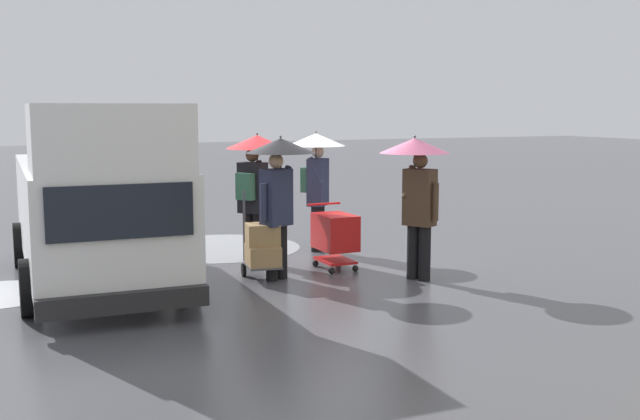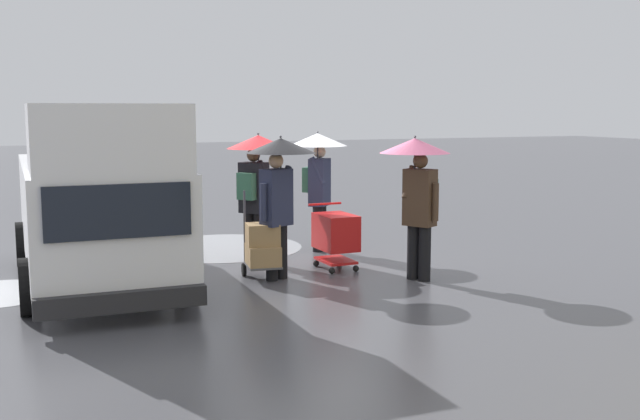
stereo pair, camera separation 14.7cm
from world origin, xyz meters
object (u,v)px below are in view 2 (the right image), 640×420
(pedestrian_pink_side, at_px, (417,175))
(pedestrian_white_side, at_px, (256,168))
(hand_dolly_boxes, at_px, (263,247))
(cargo_van_parked_right, at_px, (97,204))
(shopping_cart_vendor, at_px, (336,234))
(pedestrian_black_side, at_px, (279,174))
(pedestrian_far_side, at_px, (318,164))

(pedestrian_pink_side, xyz_separation_m, pedestrian_white_side, (1.79, -2.18, 0.00))
(hand_dolly_boxes, height_order, pedestrian_white_side, pedestrian_white_side)
(hand_dolly_boxes, bearing_deg, pedestrian_white_side, -104.07)
(cargo_van_parked_right, xyz_separation_m, shopping_cart_vendor, (-3.61, 0.31, -0.61))
(pedestrian_black_side, bearing_deg, hand_dolly_boxes, -15.92)
(pedestrian_pink_side, bearing_deg, pedestrian_far_side, -79.68)
(cargo_van_parked_right, distance_m, pedestrian_black_side, 2.65)
(shopping_cart_vendor, height_order, pedestrian_pink_side, pedestrian_pink_side)
(pedestrian_pink_side, bearing_deg, shopping_cart_vendor, -54.38)
(hand_dolly_boxes, relative_size, pedestrian_far_side, 0.61)
(pedestrian_far_side, bearing_deg, hand_dolly_boxes, 47.41)
(pedestrian_far_side, bearing_deg, pedestrian_pink_side, 100.32)
(cargo_van_parked_right, distance_m, pedestrian_white_side, 2.76)
(hand_dolly_boxes, distance_m, pedestrian_far_side, 2.64)
(shopping_cart_vendor, xyz_separation_m, pedestrian_black_side, (1.06, 0.32, 1.02))
(pedestrian_pink_side, height_order, pedestrian_black_side, same)
(hand_dolly_boxes, height_order, pedestrian_far_side, pedestrian_far_side)
(hand_dolly_boxes, bearing_deg, pedestrian_pink_side, 157.35)
(pedestrian_black_side, bearing_deg, shopping_cart_vendor, -163.30)
(shopping_cart_vendor, relative_size, pedestrian_far_side, 0.47)
(cargo_van_parked_right, height_order, hand_dolly_boxes, cargo_van_parked_right)
(cargo_van_parked_right, height_order, shopping_cart_vendor, cargo_van_parked_right)
(pedestrian_black_side, height_order, pedestrian_far_side, same)
(cargo_van_parked_right, xyz_separation_m, hand_dolly_boxes, (-2.30, 0.56, -0.69))
(cargo_van_parked_right, bearing_deg, shopping_cart_vendor, 175.11)
(shopping_cart_vendor, relative_size, pedestrian_black_side, 0.47)
(pedestrian_pink_side, distance_m, pedestrian_far_side, 2.70)
(shopping_cart_vendor, height_order, pedestrian_black_side, pedestrian_black_side)
(hand_dolly_boxes, xyz_separation_m, pedestrian_black_side, (-0.24, 0.07, 1.09))
(cargo_van_parked_right, xyz_separation_m, pedestrian_black_side, (-2.54, 0.63, 0.41))
(shopping_cart_vendor, height_order, pedestrian_far_side, pedestrian_far_side)
(shopping_cart_vendor, xyz_separation_m, pedestrian_pink_side, (-0.81, 1.13, 1.00))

